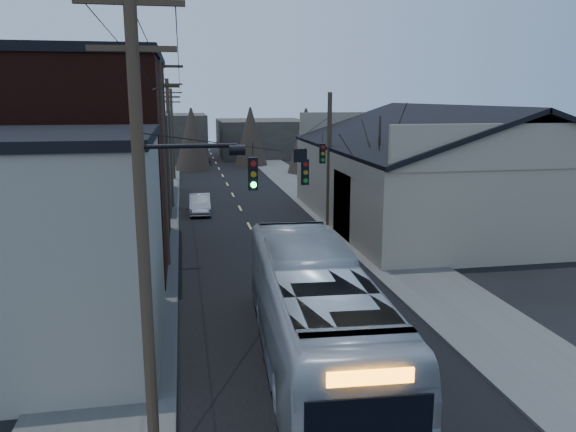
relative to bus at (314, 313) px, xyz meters
name	(u,v)px	position (x,y,z in m)	size (l,w,h in m)	color
road_surface	(243,214)	(0.32, 23.57, -1.77)	(9.00, 110.00, 0.02)	black
sidewalk_left	(150,216)	(-6.18, 23.57, -1.72)	(4.00, 110.00, 0.12)	#474744
sidewalk_right	(331,210)	(6.82, 23.57, -1.72)	(4.00, 110.00, 0.12)	#474744
building_clapboard	(28,250)	(-8.68, 2.57, 1.72)	(8.00, 8.00, 7.00)	gray
building_brick	(61,163)	(-9.68, 13.57, 3.22)	(10.00, 12.00, 10.00)	black
building_left_far	(112,159)	(-9.18, 29.57, 1.72)	(9.00, 14.00, 7.00)	#322E28
warehouse	(445,182)	(13.32, 18.57, 0.92)	(16.16, 20.60, 7.73)	gray
building_far_left	(167,138)	(-5.68, 58.57, 1.22)	(10.00, 12.00, 6.00)	#322E28
building_far_right	(262,138)	(7.32, 63.57, 0.72)	(12.00, 14.00, 5.00)	#322E28
bare_tree	(378,182)	(6.82, 13.57, 1.82)	(0.40, 0.40, 7.20)	black
utility_lines	(199,153)	(-2.79, 17.71, 3.18)	(11.24, 45.28, 10.50)	#382B1E
bus	(314,313)	(0.00, 0.00, 0.00)	(2.99, 12.77, 3.56)	#A6ACB2
parked_car	(200,204)	(-2.68, 24.23, -1.09)	(1.46, 4.18, 1.38)	#95989C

